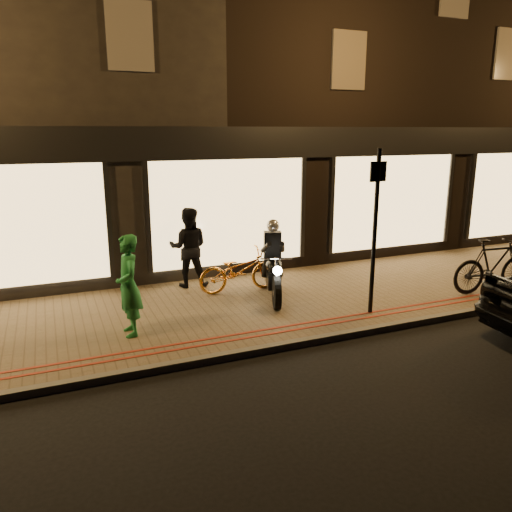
{
  "coord_description": "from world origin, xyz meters",
  "views": [
    {
      "loc": [
        -3.77,
        -6.59,
        3.41
      ],
      "look_at": [
        -0.22,
        1.87,
        1.1
      ],
      "focal_mm": 35.0,
      "sensor_mm": 36.0,
      "label": 1
    }
  ],
  "objects_px": {
    "bicycle_gold": "(239,270)",
    "person_green": "(129,286)",
    "motorcycle": "(273,268)",
    "sign_post": "(375,224)"
  },
  "relations": [
    {
      "from": "sign_post",
      "to": "person_green",
      "type": "xyz_separation_m",
      "value": [
        -4.28,
        0.68,
        -0.83
      ]
    },
    {
      "from": "bicycle_gold",
      "to": "person_green",
      "type": "bearing_deg",
      "value": 121.15
    },
    {
      "from": "bicycle_gold",
      "to": "person_green",
      "type": "relative_size",
      "value": 1.03
    },
    {
      "from": "sign_post",
      "to": "bicycle_gold",
      "type": "distance_m",
      "value": 3.04
    },
    {
      "from": "person_green",
      "to": "motorcycle",
      "type": "bearing_deg",
      "value": 102.09
    },
    {
      "from": "sign_post",
      "to": "bicycle_gold",
      "type": "bearing_deg",
      "value": 130.45
    },
    {
      "from": "motorcycle",
      "to": "bicycle_gold",
      "type": "bearing_deg",
      "value": 146.61
    },
    {
      "from": "sign_post",
      "to": "person_green",
      "type": "relative_size",
      "value": 1.78
    },
    {
      "from": "motorcycle",
      "to": "person_green",
      "type": "distance_m",
      "value": 3.08
    },
    {
      "from": "motorcycle",
      "to": "bicycle_gold",
      "type": "xyz_separation_m",
      "value": [
        -0.49,
        0.63,
        -0.16
      ]
    }
  ]
}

